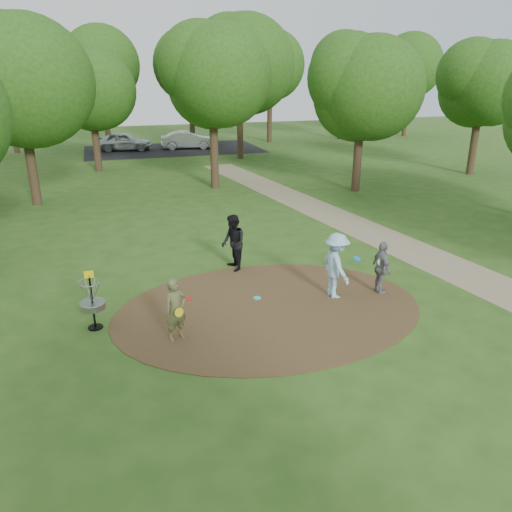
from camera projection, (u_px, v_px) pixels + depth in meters
name	position (u px, v px, depth m)	size (l,w,h in m)	color
ground	(269.00, 309.00, 13.48)	(100.00, 100.00, 0.00)	#2D5119
dirt_clearing	(269.00, 308.00, 13.48)	(8.40, 8.40, 0.02)	#47301C
footpath	(429.00, 258.00, 17.10)	(2.00, 40.00, 0.01)	#8C7A5B
parking_lot	(174.00, 149.00, 40.85)	(14.00, 8.00, 0.01)	black
player_observer_with_disc	(176.00, 310.00, 11.71)	(0.66, 0.58, 1.54)	brown
player_throwing_with_disc	(336.00, 266.00, 13.90)	(1.14, 1.24, 1.88)	#9AC7E6
player_walking_with_disc	(233.00, 243.00, 15.82)	(0.74, 0.93, 1.82)	black
player_waiting_with_disc	(382.00, 268.00, 14.17)	(0.44, 0.93, 1.55)	gray
disc_ground_cyan	(257.00, 298.00, 14.06)	(0.22, 0.22, 0.02)	#1BDBC9
disc_ground_red	(188.00, 299.00, 14.00)	(0.22, 0.22, 0.02)	red
car_left	(124.00, 141.00, 39.90)	(1.73, 4.31, 1.47)	#B9BAC1
car_right	(188.00, 140.00, 40.81)	(1.51, 4.32, 1.42)	#AFB1B7
disc_golf_basket	(92.00, 296.00, 12.17)	(0.63, 0.63, 1.54)	black
tree_ring	(262.00, 92.00, 19.80)	(36.85, 46.18, 9.60)	#332316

